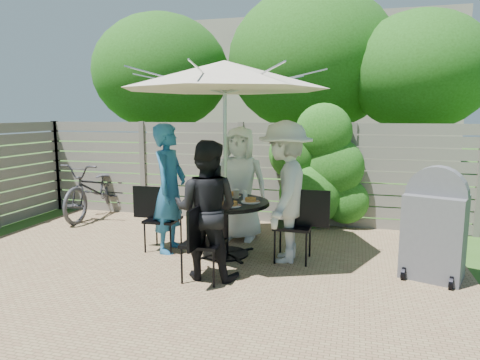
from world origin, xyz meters
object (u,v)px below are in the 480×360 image
(chair_left, at_px, (162,232))
(glass_front, at_px, (228,200))
(chair_right, at_px, (294,240))
(glass_back, at_px, (223,192))
(plate_left, at_px, (201,198))
(person_front, at_px, (206,210))
(plate_back, at_px, (232,195))
(glass_right, at_px, (245,196))
(person_right, at_px, (285,192))
(plate_extra, at_px, (232,204))
(chair_front, at_px, (203,258))
(syrup_jug, at_px, (222,195))
(chair_back, at_px, (242,221))
(bbq_grill, at_px, (434,228))
(bicycle, at_px, (97,189))
(coffee_cup, at_px, (236,194))
(person_left, at_px, (170,189))
(plate_right, at_px, (251,201))
(glass_left, at_px, (205,197))
(person_back, at_px, (240,184))
(patio_table, at_px, (225,218))
(umbrella, at_px, (225,75))

(chair_left, bearing_deg, glass_front, -13.86)
(chair_right, bearing_deg, glass_back, -11.88)
(chair_right, distance_m, plate_left, 1.42)
(person_front, relative_size, plate_back, 6.51)
(glass_back, height_order, glass_right, same)
(person_right, xyz_separation_m, plate_extra, (-0.64, -0.31, -0.14))
(chair_front, xyz_separation_m, glass_right, (0.24, 1.08, 0.58))
(chair_right, xyz_separation_m, syrup_jug, (-1.03, 0.03, 0.57))
(chair_back, xyz_separation_m, plate_back, (0.01, -0.61, 0.55))
(bbq_grill, bearing_deg, chair_front, -143.79)
(glass_right, distance_m, bicycle, 3.71)
(chair_left, height_order, chair_front, chair_front)
(person_right, xyz_separation_m, glass_front, (-0.72, -0.27, -0.09))
(plate_back, bearing_deg, chair_right, -19.38)
(chair_right, bearing_deg, coffee_cup, -12.51)
(plate_left, bearing_deg, chair_left, -178.92)
(person_right, bearing_deg, syrup_jug, -93.22)
(plate_back, bearing_deg, bicycle, 158.24)
(person_left, bearing_deg, plate_extra, -106.54)
(plate_right, bearing_deg, bbq_grill, -3.77)
(chair_back, height_order, plate_left, chair_back)
(plate_extra, xyz_separation_m, coffee_cup, (-0.09, 0.52, 0.04))
(person_left, xyz_separation_m, syrup_jug, (0.77, 0.06, -0.06))
(plate_back, xyz_separation_m, glass_front, (0.12, -0.62, 0.05))
(glass_right, bearing_deg, glass_left, -156.93)
(bicycle, bearing_deg, syrup_jug, -29.16)
(person_left, relative_size, person_front, 1.10)
(person_back, bearing_deg, coffee_cup, -80.69)
(patio_table, xyz_separation_m, bicycle, (-3.12, 1.60, -0.01))
(person_front, xyz_separation_m, bbq_grill, (2.66, 0.68, -0.21))
(chair_back, relative_size, glass_front, 6.43)
(glass_back, relative_size, glass_left, 1.00)
(bicycle, bearing_deg, patio_table, -29.43)
(chair_back, distance_m, person_back, 0.65)
(chair_right, bearing_deg, chair_back, -43.23)
(person_back, height_order, syrup_jug, person_back)
(chair_back, distance_m, glass_front, 1.36)
(chair_back, height_order, chair_left, chair_left)
(person_left, height_order, chair_front, person_left)
(plate_right, distance_m, syrup_jug, 0.43)
(chair_left, height_order, bbq_grill, bbq_grill)
(chair_back, relative_size, plate_left, 3.46)
(chair_left, height_order, person_right, person_right)
(glass_back, height_order, bbq_grill, bbq_grill)
(patio_table, bearing_deg, chair_front, -88.97)
(person_right, bearing_deg, person_left, -90.00)
(umbrella, height_order, glass_right, umbrella)
(umbrella, relative_size, chair_left, 2.97)
(plate_back, relative_size, plate_extra, 1.08)
(plate_right, bearing_deg, person_right, 1.07)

